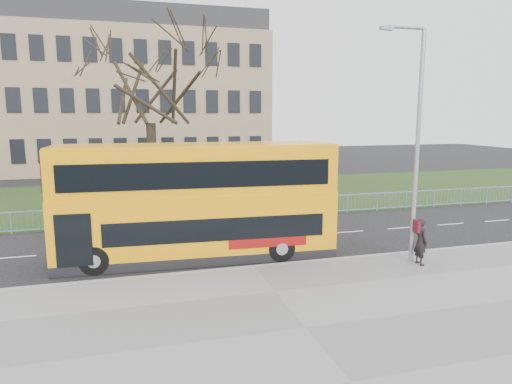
# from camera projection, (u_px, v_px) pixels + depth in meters

# --- Properties ---
(ground) EXTENTS (120.00, 120.00, 0.00)m
(ground) POSITION_uv_depth(u_px,v_px,m) (243.00, 257.00, 18.63)
(ground) COLOR black
(ground) RESTS_ON ground
(pavement) EXTENTS (80.00, 10.50, 0.12)m
(pavement) POSITION_uv_depth(u_px,v_px,m) (305.00, 330.00, 12.21)
(pavement) COLOR slate
(pavement) RESTS_ON ground
(kerb) EXTENTS (80.00, 0.20, 0.14)m
(kerb) POSITION_uv_depth(u_px,v_px,m) (254.00, 267.00, 17.15)
(kerb) COLOR gray
(kerb) RESTS_ON ground
(grass_verge) EXTENTS (80.00, 15.40, 0.08)m
(grass_verge) POSITION_uv_depth(u_px,v_px,m) (194.00, 196.00, 32.19)
(grass_verge) COLOR #243C16
(grass_verge) RESTS_ON ground
(guard_railing) EXTENTS (40.00, 0.12, 1.10)m
(guard_railing) POSITION_uv_depth(u_px,v_px,m) (214.00, 211.00, 24.80)
(guard_railing) COLOR #7A98D9
(guard_railing) RESTS_ON ground
(bare_tree) EXTENTS (8.63, 8.63, 12.34)m
(bare_tree) POSITION_uv_depth(u_px,v_px,m) (150.00, 106.00, 26.27)
(bare_tree) COLOR black
(bare_tree) RESTS_ON grass_verge
(civic_building) EXTENTS (30.00, 15.00, 14.00)m
(civic_building) POSITION_uv_depth(u_px,v_px,m) (119.00, 103.00, 49.33)
(civic_building) COLOR #90775B
(civic_building) RESTS_ON ground
(yellow_bus) EXTENTS (10.98, 3.18, 4.55)m
(yellow_bus) POSITION_uv_depth(u_px,v_px,m) (197.00, 199.00, 18.11)
(yellow_bus) COLOR #FFA20A
(yellow_bus) RESTS_ON ground
(pedestrian) EXTENTS (0.43, 0.66, 1.78)m
(pedestrian) POSITION_uv_depth(u_px,v_px,m) (421.00, 242.00, 17.22)
(pedestrian) COLOR black
(pedestrian) RESTS_ON pavement
(street_lamp) EXTENTS (1.84, 0.20, 8.69)m
(street_lamp) POSITION_uv_depth(u_px,v_px,m) (415.00, 138.00, 16.82)
(street_lamp) COLOR gray
(street_lamp) RESTS_ON pavement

